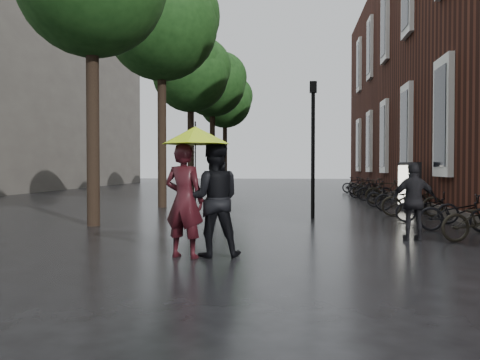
# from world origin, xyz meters

# --- Properties ---
(ground) EXTENTS (120.00, 120.00, 0.00)m
(ground) POSITION_xyz_m (0.00, 0.00, 0.00)
(ground) COLOR black
(street_trees) EXTENTS (4.33, 34.03, 8.91)m
(street_trees) POSITION_xyz_m (-3.99, 15.91, 6.34)
(street_trees) COLOR black
(street_trees) RESTS_ON ground
(person_burgundy) EXTENTS (0.78, 0.62, 1.88)m
(person_burgundy) POSITION_xyz_m (-0.85, 2.82, 0.94)
(person_burgundy) COLOR black
(person_burgundy) RESTS_ON ground
(person_black) EXTENTS (1.05, 0.88, 1.92)m
(person_black) POSITION_xyz_m (-0.38, 2.96, 0.96)
(person_black) COLOR black
(person_black) RESTS_ON ground
(lime_umbrella) EXTENTS (1.14, 1.14, 1.67)m
(lime_umbrella) POSITION_xyz_m (-0.66, 2.81, 2.01)
(lime_umbrella) COLOR black
(lime_umbrella) RESTS_ON ground
(pedestrian_walking) EXTENTS (0.94, 0.42, 1.59)m
(pedestrian_walking) POSITION_xyz_m (3.38, 5.22, 0.79)
(pedestrian_walking) COLOR black
(pedestrian_walking) RESTS_ON ground
(parked_bicycles) EXTENTS (1.99, 20.24, 1.03)m
(parked_bicycles) POSITION_xyz_m (4.57, 14.13, 0.46)
(parked_bicycles) COLOR black
(parked_bicycles) RESTS_ON ground
(ad_lightbox) EXTENTS (0.26, 1.10, 1.65)m
(ad_lightbox) POSITION_xyz_m (4.84, 12.35, 0.83)
(ad_lightbox) COLOR black
(ad_lightbox) RESTS_ON ground
(lamp_post) EXTENTS (0.20, 0.20, 3.98)m
(lamp_post) POSITION_xyz_m (1.50, 9.57, 2.41)
(lamp_post) COLOR black
(lamp_post) RESTS_ON ground
(cycle_sign) EXTENTS (0.16, 0.54, 2.95)m
(cycle_sign) POSITION_xyz_m (-2.89, 17.92, 1.95)
(cycle_sign) COLOR #262628
(cycle_sign) RESTS_ON ground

